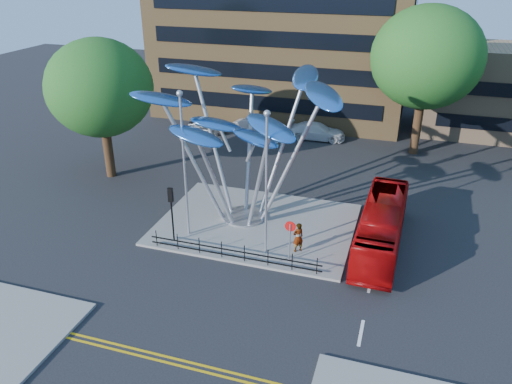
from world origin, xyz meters
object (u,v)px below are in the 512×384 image
(street_lamp_right, at_px, (266,172))
(traffic_light_island, at_px, (171,203))
(no_entry_sign_island, at_px, (290,234))
(red_bus, at_px, (381,226))
(parked_car_mid, at_px, (256,126))
(tree_right, at_px, (427,58))
(street_lamp_left, at_px, (184,153))
(pedestrian, at_px, (298,237))
(parked_car_right, at_px, (317,131))
(parked_car_left, at_px, (208,125))
(tree_left, at_px, (100,88))
(leaf_sculpture, at_px, (243,115))

(street_lamp_right, xyz_separation_m, traffic_light_island, (-5.50, -0.50, -2.48))
(no_entry_sign_island, distance_m, red_bus, 5.67)
(street_lamp_right, distance_m, parked_car_mid, 21.61)
(tree_right, xyz_separation_m, street_lamp_left, (-12.50, -18.50, -2.68))
(street_lamp_left, bearing_deg, pedestrian, 0.83)
(tree_right, distance_m, red_bus, 17.59)
(red_bus, xyz_separation_m, parked_car_right, (-7.22, 17.20, -0.58))
(parked_car_left, bearing_deg, no_entry_sign_island, -141.48)
(street_lamp_right, height_order, parked_car_left, street_lamp_right)
(tree_left, height_order, street_lamp_left, tree_left)
(street_lamp_left, bearing_deg, leaf_sculpture, 52.60)
(street_lamp_right, distance_m, traffic_light_island, 6.05)
(tree_left, xyz_separation_m, traffic_light_island, (9.00, -7.50, -4.18))
(traffic_light_island, height_order, parked_car_right, traffic_light_island)
(tree_left, distance_m, parked_car_left, 13.69)
(parked_car_right, bearing_deg, traffic_light_island, 164.92)
(leaf_sculpture, height_order, traffic_light_island, leaf_sculpture)
(traffic_light_island, xyz_separation_m, parked_car_mid, (-1.41, 20.50, -1.92))
(street_lamp_left, relative_size, no_entry_sign_island, 3.59)
(tree_left, relative_size, no_entry_sign_island, 4.21)
(leaf_sculpture, xyz_separation_m, street_lamp_left, (-2.43, -3.18, -1.52))
(red_bus, bearing_deg, parked_car_left, 139.13)
(tree_left, xyz_separation_m, pedestrian, (16.22, -6.40, -5.74))
(tree_left, bearing_deg, parked_car_mid, 59.73)
(leaf_sculpture, bearing_deg, tree_left, 164.45)
(parked_car_right, bearing_deg, leaf_sculpture, 171.90)
(parked_car_mid, bearing_deg, red_bus, -135.22)
(no_entry_sign_island, bearing_deg, tree_left, 154.93)
(street_lamp_left, distance_m, pedestrian, 7.98)
(street_lamp_left, height_order, parked_car_mid, street_lamp_left)
(street_lamp_left, height_order, traffic_light_island, street_lamp_left)
(tree_left, xyz_separation_m, parked_car_left, (3.09, 11.84, -6.15))
(street_lamp_right, distance_m, parked_car_left, 22.47)
(red_bus, xyz_separation_m, pedestrian, (-4.38, -2.21, -0.28))
(street_lamp_right, relative_size, red_bus, 0.87)
(tree_right, xyz_separation_m, pedestrian, (-5.78, -18.40, -6.99))
(street_lamp_right, distance_m, red_bus, 7.70)
(parked_car_left, bearing_deg, traffic_light_island, -158.23)
(red_bus, bearing_deg, street_lamp_right, -153.71)
(no_entry_sign_island, xyz_separation_m, parked_car_mid, (-8.41, 20.48, -1.12))
(street_lamp_right, bearing_deg, pedestrian, 19.18)
(parked_car_left, bearing_deg, street_lamp_right, -144.02)
(red_bus, height_order, parked_car_left, red_bus)
(red_bus, distance_m, parked_car_right, 18.66)
(tree_right, bearing_deg, red_bus, -94.94)
(pedestrian, distance_m, parked_car_left, 22.48)
(red_bus, bearing_deg, pedestrian, -151.68)
(no_entry_sign_island, height_order, red_bus, red_bus)
(no_entry_sign_island, height_order, parked_car_mid, no_entry_sign_island)
(leaf_sculpture, bearing_deg, red_bus, -5.78)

